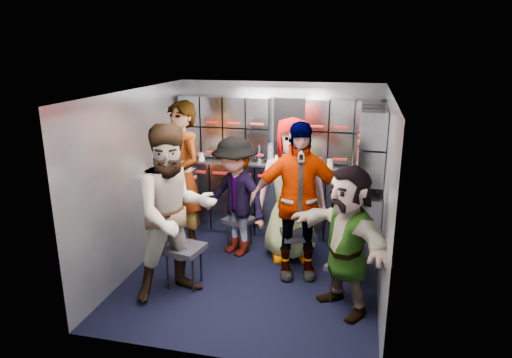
% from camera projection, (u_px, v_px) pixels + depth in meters
% --- Properties ---
extents(floor, '(3.00, 3.00, 0.00)m').
position_uv_depth(floor, '(253.00, 274.00, 5.32)').
color(floor, black).
rests_on(floor, ground).
extents(wall_back, '(2.80, 0.04, 2.10)m').
position_uv_depth(wall_back, '(278.00, 157.00, 6.43)').
color(wall_back, '#959BA3').
rests_on(wall_back, ground).
extents(wall_left, '(0.04, 3.00, 2.10)m').
position_uv_depth(wall_left, '(137.00, 180.00, 5.33)').
color(wall_left, '#959BA3').
rests_on(wall_left, ground).
extents(wall_right, '(0.04, 3.00, 2.10)m').
position_uv_depth(wall_right, '(384.00, 198.00, 4.72)').
color(wall_right, '#959BA3').
rests_on(wall_right, ground).
extents(ceiling, '(2.80, 3.00, 0.02)m').
position_uv_depth(ceiling, '(253.00, 92.00, 4.73)').
color(ceiling, silver).
rests_on(ceiling, wall_back).
extents(cart_bank_back, '(2.68, 0.38, 0.99)m').
position_uv_depth(cart_bank_back, '(275.00, 199.00, 6.39)').
color(cart_bank_back, '#8E929C').
rests_on(cart_bank_back, ground).
extents(cart_bank_left, '(0.38, 0.76, 0.99)m').
position_uv_depth(cart_bank_left, '(175.00, 210.00, 5.97)').
color(cart_bank_left, '#8E929C').
rests_on(cart_bank_left, ground).
extents(counter, '(2.68, 0.42, 0.03)m').
position_uv_depth(counter, '(275.00, 163.00, 6.24)').
color(counter, silver).
rests_on(counter, cart_bank_back).
extents(locker_bank_back, '(2.68, 0.28, 0.82)m').
position_uv_depth(locker_bank_back, '(276.00, 128.00, 6.16)').
color(locker_bank_back, '#8E929C').
rests_on(locker_bank_back, wall_back).
extents(locker_bank_right, '(0.28, 1.00, 0.82)m').
position_uv_depth(locker_bank_right, '(372.00, 142.00, 5.28)').
color(locker_bank_right, '#8E929C').
rests_on(locker_bank_right, wall_right).
extents(right_cabinet, '(0.28, 1.20, 1.00)m').
position_uv_depth(right_cabinet, '(366.00, 225.00, 5.47)').
color(right_cabinet, '#8E929C').
rests_on(right_cabinet, ground).
extents(coffee_niche, '(0.46, 0.16, 0.84)m').
position_uv_depth(coffee_niche, '(290.00, 129.00, 6.18)').
color(coffee_niche, black).
rests_on(coffee_niche, wall_back).
extents(red_latch_strip, '(2.60, 0.02, 0.03)m').
position_uv_depth(red_latch_strip, '(272.00, 177.00, 6.09)').
color(red_latch_strip, '#A61914').
rests_on(red_latch_strip, cart_bank_back).
extents(jump_seat_near_left, '(0.46, 0.44, 0.47)m').
position_uv_depth(jump_seat_near_left, '(184.00, 251.00, 4.97)').
color(jump_seat_near_left, black).
rests_on(jump_seat_near_left, ground).
extents(jump_seat_mid_left, '(0.44, 0.43, 0.41)m').
position_uv_depth(jump_seat_mid_left, '(239.00, 222.00, 5.95)').
color(jump_seat_mid_left, black).
rests_on(jump_seat_mid_left, ground).
extents(jump_seat_center, '(0.48, 0.46, 0.48)m').
position_uv_depth(jump_seat_center, '(293.00, 219.00, 5.83)').
color(jump_seat_center, black).
rests_on(jump_seat_center, ground).
extents(jump_seat_mid_right, '(0.49, 0.48, 0.46)m').
position_uv_depth(jump_seat_mid_right, '(298.00, 236.00, 5.38)').
color(jump_seat_mid_right, black).
rests_on(jump_seat_mid_right, ground).
extents(jump_seat_near_right, '(0.44, 0.43, 0.40)m').
position_uv_depth(jump_seat_near_right, '(345.00, 268.00, 4.71)').
color(jump_seat_near_right, black).
rests_on(jump_seat_near_right, ground).
extents(attendant_standing, '(0.84, 0.81, 1.93)m').
position_uv_depth(attendant_standing, '(183.00, 178.00, 5.72)').
color(attendant_standing, black).
rests_on(attendant_standing, ground).
extents(attendant_arc_a, '(1.13, 1.12, 1.84)m').
position_uv_depth(attendant_arc_a, '(175.00, 213.00, 4.66)').
color(attendant_arc_a, black).
rests_on(attendant_arc_a, ground).
extents(attendant_arc_b, '(1.13, 0.97, 1.51)m').
position_uv_depth(attendant_arc_b, '(235.00, 197.00, 5.67)').
color(attendant_arc_b, black).
rests_on(attendant_arc_b, ground).
extents(attendant_arc_c, '(0.98, 0.77, 1.77)m').
position_uv_depth(attendant_arc_c, '(292.00, 190.00, 5.53)').
color(attendant_arc_c, black).
rests_on(attendant_arc_c, ground).
extents(attendant_arc_d, '(1.13, 0.68, 1.80)m').
position_uv_depth(attendant_arc_d, '(297.00, 201.00, 5.08)').
color(attendant_arc_d, black).
rests_on(attendant_arc_d, ground).
extents(attendant_arc_e, '(1.27, 1.32, 1.50)m').
position_uv_depth(attendant_arc_e, '(346.00, 240.00, 4.43)').
color(attendant_arc_e, black).
rests_on(attendant_arc_e, ground).
extents(bottle_left, '(0.07, 0.07, 0.25)m').
position_uv_depth(bottle_left, '(270.00, 154.00, 6.17)').
color(bottle_left, white).
rests_on(bottle_left, counter).
extents(bottle_mid, '(0.06, 0.06, 0.25)m').
position_uv_depth(bottle_mid, '(260.00, 153.00, 6.20)').
color(bottle_mid, white).
rests_on(bottle_mid, counter).
extents(bottle_right, '(0.06, 0.06, 0.25)m').
position_uv_depth(bottle_right, '(357.00, 159.00, 5.91)').
color(bottle_right, white).
rests_on(bottle_right, counter).
extents(cup_left, '(0.08, 0.08, 0.09)m').
position_uv_depth(cup_left, '(202.00, 156.00, 6.40)').
color(cup_left, beige).
rests_on(cup_left, counter).
extents(cup_right, '(0.08, 0.08, 0.10)m').
position_uv_depth(cup_right, '(330.00, 163.00, 6.00)').
color(cup_right, beige).
rests_on(cup_right, counter).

